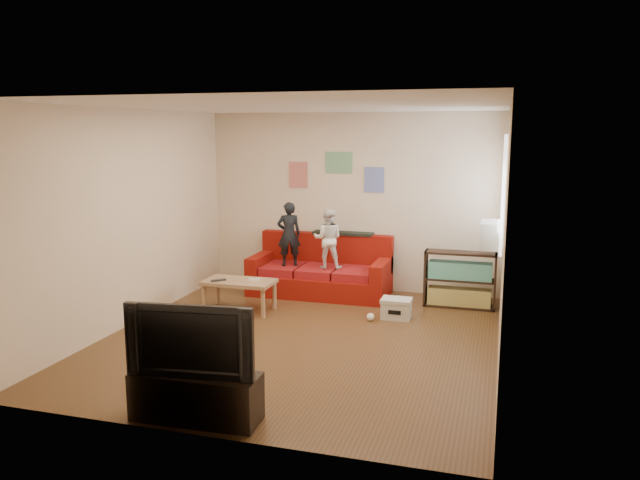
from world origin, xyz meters
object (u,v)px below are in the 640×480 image
(file_box, at_px, (396,308))
(sofa, at_px, (321,274))
(television, at_px, (194,338))
(child_a, at_px, (289,234))
(bookshelf, at_px, (460,282))
(tv_stand, at_px, (196,397))
(coffee_table, at_px, (239,285))
(child_b, at_px, (328,239))

(file_box, bearing_deg, sofa, 143.60)
(file_box, height_order, television, television)
(sofa, bearing_deg, child_a, -159.37)
(bookshelf, xyz_separation_m, tv_stand, (-1.90, -4.16, -0.14))
(coffee_table, bearing_deg, sofa, 56.37)
(coffee_table, relative_size, bookshelf, 0.97)
(child_b, bearing_deg, television, 79.86)
(child_a, bearing_deg, sofa, 177.35)
(child_a, xyz_separation_m, bookshelf, (2.51, 0.01, -0.56))
(bookshelf, distance_m, file_box, 1.12)
(sofa, distance_m, child_a, 0.78)
(sofa, relative_size, file_box, 5.29)
(child_a, xyz_separation_m, child_b, (0.60, -0.00, -0.04))
(bookshelf, bearing_deg, file_box, -133.20)
(child_a, xyz_separation_m, file_box, (1.76, -0.79, -0.78))
(child_b, distance_m, tv_stand, 4.20)
(television, bearing_deg, child_b, 83.39)
(child_b, distance_m, bookshelf, 1.98)
(coffee_table, height_order, bookshelf, bookshelf)
(coffee_table, height_order, file_box, coffee_table)
(child_a, relative_size, file_box, 2.48)
(child_b, height_order, television, child_b)
(sofa, height_order, tv_stand, sofa)
(coffee_table, distance_m, tv_stand, 3.26)
(tv_stand, bearing_deg, child_b, 87.85)
(sofa, distance_m, child_b, 0.61)
(tv_stand, relative_size, television, 1.01)
(file_box, distance_m, tv_stand, 3.55)
(child_a, bearing_deg, child_b, 156.72)
(child_a, relative_size, child_b, 1.09)
(sofa, xyz_separation_m, child_b, (0.15, -0.17, 0.57))
(sofa, bearing_deg, child_b, -49.02)
(bookshelf, bearing_deg, coffee_table, -159.86)
(sofa, relative_size, bookshelf, 2.11)
(sofa, height_order, bookshelf, sofa)
(coffee_table, xyz_separation_m, tv_stand, (0.96, -3.11, -0.16))
(child_a, relative_size, bookshelf, 0.99)
(file_box, relative_size, tv_stand, 0.35)
(child_a, bearing_deg, tv_stand, 75.08)
(child_b, relative_size, file_box, 2.27)
(television, bearing_deg, tv_stand, 0.00)
(television, bearing_deg, coffee_table, 100.50)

